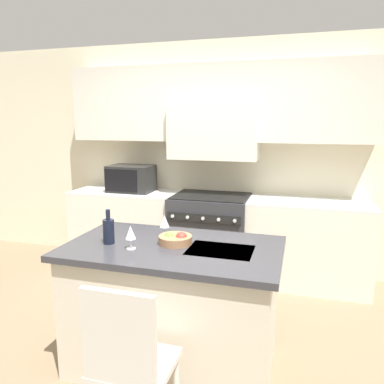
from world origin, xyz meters
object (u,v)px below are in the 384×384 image
(island_chair, at_px, (129,360))
(microwave, at_px, (131,179))
(wine_glass_far, at_px, (164,222))
(range_stove, at_px, (210,235))
(wine_glass_near, at_px, (131,233))
(fruit_bowl, at_px, (176,239))
(wine_bottle, at_px, (109,231))

(island_chair, bearing_deg, microwave, 114.79)
(wine_glass_far, bearing_deg, microwave, 123.19)
(range_stove, height_order, microwave, microwave)
(microwave, distance_m, island_chair, 2.78)
(microwave, height_order, wine_glass_near, microwave)
(fruit_bowl, bearing_deg, island_chair, -89.43)
(wine_bottle, bearing_deg, microwave, 110.61)
(island_chair, height_order, wine_bottle, wine_bottle)
(fruit_bowl, bearing_deg, wine_glass_far, 134.07)
(wine_bottle, xyz_separation_m, wine_glass_near, (0.20, -0.07, 0.02))
(wine_glass_near, bearing_deg, microwave, 115.27)
(island_chair, bearing_deg, wine_glass_far, 98.78)
(wine_glass_far, bearing_deg, wine_glass_near, -109.39)
(wine_glass_far, bearing_deg, wine_bottle, -139.86)
(range_stove, xyz_separation_m, wine_glass_near, (-0.12, -1.84, 0.56))
(range_stove, distance_m, microwave, 1.17)
(wine_glass_near, xyz_separation_m, fruit_bowl, (0.26, 0.19, -0.08))
(wine_bottle, height_order, wine_glass_far, wine_bottle)
(wine_glass_near, height_order, wine_glass_far, same)
(wine_glass_far, bearing_deg, range_stove, 89.92)
(wine_bottle, distance_m, fruit_bowl, 0.48)
(microwave, relative_size, island_chair, 0.54)
(range_stove, xyz_separation_m, microwave, (-1.00, 0.02, 0.62))
(island_chair, height_order, wine_glass_far, wine_glass_far)
(wine_bottle, xyz_separation_m, fruit_bowl, (0.46, 0.13, -0.06))
(wine_bottle, bearing_deg, wine_glass_near, -17.93)
(range_stove, relative_size, wine_bottle, 3.83)
(fruit_bowl, bearing_deg, range_stove, 94.76)
(island_chair, xyz_separation_m, wine_glass_near, (-0.27, 0.61, 0.49))
(island_chair, xyz_separation_m, wine_glass_far, (-0.15, 0.95, 0.49))
(microwave, distance_m, wine_glass_near, 2.05)
(microwave, relative_size, fruit_bowl, 2.19)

